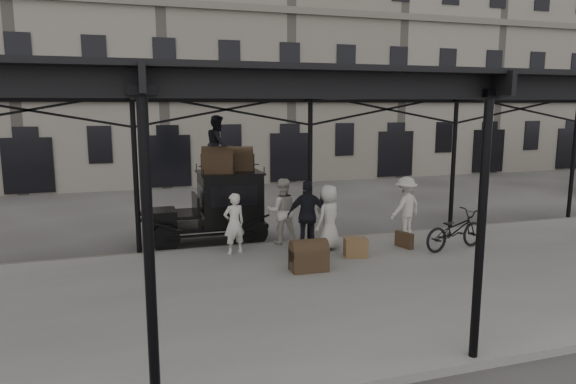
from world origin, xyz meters
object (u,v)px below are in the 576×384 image
at_px(bicycle, 455,230).
at_px(taxi, 220,204).
at_px(steamer_trunk_platform, 309,258).
at_px(porter_left, 234,223).
at_px(porter_official, 308,216).
at_px(steamer_trunk_roof_near, 218,162).

bearing_deg(bicycle, taxi, 49.86).
relative_size(taxi, steamer_trunk_platform, 4.07).
height_order(porter_left, bicycle, porter_left).
distance_m(taxi, porter_official, 3.01).
bearing_deg(taxi, porter_left, -88.08).
bearing_deg(porter_left, bicycle, 152.52).
xyz_separation_m(porter_left, steamer_trunk_platform, (1.44, -2.01, -0.51)).
relative_size(porter_left, steamer_trunk_platform, 1.87).
relative_size(taxi, porter_official, 1.84).
distance_m(taxi, steamer_trunk_roof_near, 1.34).
bearing_deg(steamer_trunk_roof_near, porter_official, -30.05).
bearing_deg(porter_official, steamer_trunk_roof_near, -26.44).
bearing_deg(steamer_trunk_roof_near, steamer_trunk_platform, -54.82).
relative_size(porter_left, bicycle, 0.79).
distance_m(porter_left, bicycle, 6.19).
height_order(taxi, porter_official, taxi).
height_order(taxi, steamer_trunk_roof_near, steamer_trunk_roof_near).
height_order(bicycle, steamer_trunk_platform, bicycle).
distance_m(porter_left, steamer_trunk_roof_near, 2.21).
xyz_separation_m(porter_official, steamer_trunk_platform, (-0.58, -1.69, -0.66)).
distance_m(bicycle, steamer_trunk_roof_near, 7.10).
bearing_deg(porter_left, taxi, -101.73).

